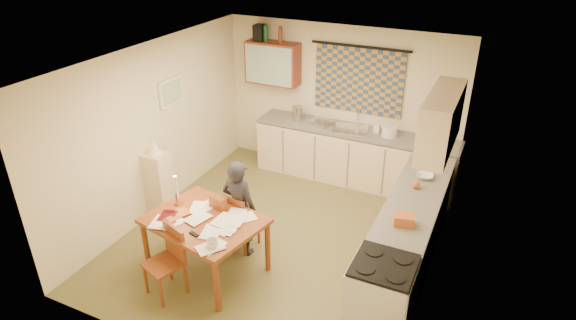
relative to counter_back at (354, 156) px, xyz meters
The scene contains 44 objects.
floor 2.04m from the counter_back, 101.32° to the right, with size 4.00×4.50×0.02m, color brown.
ceiling 2.86m from the counter_back, 101.32° to the right, with size 4.00×4.50×0.02m, color white.
wall_back 0.94m from the counter_back, 141.55° to the left, with size 4.00×0.02×2.50m, color beige.
wall_front 4.30m from the counter_back, 95.30° to the right, with size 4.00×0.02×2.50m, color beige.
wall_left 3.19m from the counter_back, 140.91° to the right, with size 0.02×4.50×2.50m, color beige.
wall_right 2.66m from the counter_back, 50.29° to the right, with size 0.02×4.50×2.50m, color beige.
window_blind 1.23m from the counter_back, 108.52° to the left, with size 1.45×0.03×1.05m, color navy.
curtain_rod 1.77m from the counter_back, 109.89° to the left, with size 0.04×0.04×1.60m, color black.
wall_cabinet 2.05m from the counter_back, behind, with size 0.90×0.34×0.70m, color maroon.
wall_cabinet_glass 2.05m from the counter_back, behind, with size 0.84×0.02×0.64m, color #99B2A5.
upper_cabinet_right 2.45m from the counter_back, 44.20° to the right, with size 0.34×1.30×0.70m, color beige.
framed_print 3.09m from the counter_back, 146.71° to the right, with size 0.04×0.50×0.40m, color white.
print_canvas 3.07m from the counter_back, 146.43° to the right, with size 0.01×0.42×0.32m, color silver.
counter_back is the anchor object (origin of this frame).
counter_right 2.27m from the counter_back, 54.78° to the right, with size 0.62×2.95×0.92m.
stove 3.40m from the counter_back, 67.31° to the right, with size 0.63×0.63×0.97m.
sink 0.44m from the counter_back, behind, with size 0.55×0.45×0.10m, color silver.
tap 0.64m from the counter_back, 99.31° to the left, with size 0.03×0.03×0.28m, color silver.
dish_rack 0.77m from the counter_back, behind, with size 0.35×0.30×0.06m, color silver.
kettle 1.18m from the counter_back, behind, with size 0.18×0.18×0.24m, color silver.
mixing_bowl 0.78m from the counter_back, ahead, with size 0.24×0.24×0.16m, color white.
soap_bottle 0.66m from the counter_back, ahead, with size 0.09×0.09×0.20m, color white.
bowl 1.80m from the counter_back, 40.65° to the right, with size 0.26×0.26×0.05m, color white.
orange_bag 2.70m from the counter_back, 60.39° to the right, with size 0.22×0.16×0.12m, color #BF5B29.
fruit_orange 1.99m from the counter_back, 48.98° to the right, with size 0.10×0.10×0.10m, color #BF5B29.
speaker 2.55m from the counter_back, behind, with size 0.16×0.20×0.26m, color black.
bottle_green 2.48m from the counter_back, behind, with size 0.07×0.07×0.26m, color #195926.
bottle_brown 2.31m from the counter_back, behind, with size 0.07×0.07×0.26m, color maroon.
dining_table 3.10m from the counter_back, 107.21° to the right, with size 1.51×1.26×0.75m.
chair_far 2.50m from the counter_back, 108.08° to the right, with size 0.41×0.41×0.83m.
chair_near 3.69m from the counter_back, 107.58° to the right, with size 0.50×0.50×0.86m.
person 2.57m from the counter_back, 106.66° to the right, with size 0.51×0.35×1.34m, color black.
shelf_stand 3.14m from the counter_back, 135.31° to the right, with size 0.32×0.30×1.01m, color beige.
lampshade 3.21m from the counter_back, 135.31° to the right, with size 0.20×0.20×0.22m, color white.
letter_rack 2.85m from the counter_back, 108.58° to the right, with size 0.22×0.10×0.16m, color brown.
mug 3.44m from the counter_back, 98.83° to the right, with size 0.16×0.16×0.10m, color white.
magazine 3.47m from the counter_back, 114.54° to the right, with size 0.25×0.29×0.02m, color maroon.
book 3.28m from the counter_back, 114.33° to the right, with size 0.29×0.32×0.02m, color #BF5B29.
orange_box 3.42m from the counter_back, 111.39° to the right, with size 0.12×0.08×0.04m, color #BF5B29.
eyeglasses 3.39m from the counter_back, 104.48° to the right, with size 0.13×0.04×0.02m, color black.
candle_holder 3.18m from the counter_back, 116.32° to the right, with size 0.06×0.06×0.18m, color silver.
candle 3.19m from the counter_back, 116.54° to the right, with size 0.02×0.02×0.22m, color white.
candle_flame 3.25m from the counter_back, 116.23° to the right, with size 0.02×0.02×0.02m, color #FFCC66.
papers 3.11m from the counter_back, 104.39° to the right, with size 1.15×1.13×0.02m.
Camera 1 is at (2.43, -4.93, 4.00)m, focal length 30.00 mm.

